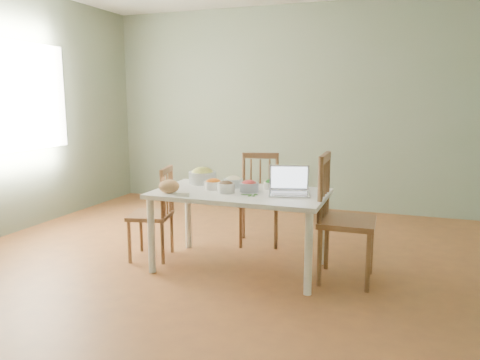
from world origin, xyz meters
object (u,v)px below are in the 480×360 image
(chair_left, at_px, (150,213))
(laptop, at_px, (289,181))
(chair_right, at_px, (347,219))
(bread_boule, at_px, (169,186))
(dining_table, at_px, (240,230))
(chair_far, at_px, (259,200))
(bowl_squash, at_px, (203,176))

(chair_left, relative_size, laptop, 2.57)
(chair_right, distance_m, bread_boule, 1.50)
(dining_table, xyz_separation_m, chair_right, (0.91, 0.04, 0.18))
(chair_right, relative_size, laptop, 3.10)
(chair_far, bearing_deg, chair_right, -49.72)
(bread_boule, xyz_separation_m, bowl_squash, (0.08, 0.50, 0.02))
(bread_boule, distance_m, bowl_squash, 0.50)
(dining_table, distance_m, chair_left, 0.88)
(chair_far, relative_size, bread_boule, 5.29)
(bowl_squash, bearing_deg, chair_far, 50.20)
(chair_far, relative_size, chair_right, 0.89)
(chair_right, xyz_separation_m, bowl_squash, (-1.37, 0.20, 0.24))
(chair_left, bearing_deg, dining_table, 78.31)
(dining_table, height_order, bowl_squash, bowl_squash)
(dining_table, relative_size, chair_right, 1.41)
(bread_boule, bearing_deg, chair_far, 63.49)
(dining_table, relative_size, laptop, 4.38)
(dining_table, bearing_deg, bowl_squash, 152.82)
(chair_right, height_order, bread_boule, chair_right)
(bread_boule, bearing_deg, dining_table, 25.57)
(chair_far, xyz_separation_m, chair_left, (-0.82, -0.75, -0.03))
(bowl_squash, bearing_deg, bread_boule, -99.64)
(chair_left, relative_size, bowl_squash, 3.33)
(dining_table, height_order, chair_left, chair_left)
(chair_right, distance_m, laptop, 0.56)
(bread_boule, height_order, bowl_squash, bowl_squash)
(bread_boule, relative_size, laptop, 0.52)
(chair_right, distance_m, bowl_squash, 1.40)
(chair_far, bearing_deg, dining_table, -100.15)
(bowl_squash, height_order, laptop, laptop)
(chair_far, height_order, chair_right, chair_right)
(bread_boule, height_order, laptop, laptop)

